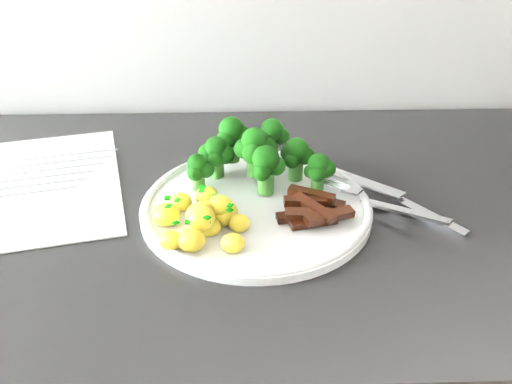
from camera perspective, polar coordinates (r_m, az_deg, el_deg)
The scene contains 7 objects.
recipe_paper at distance 0.90m, azimuth -19.21°, elevation 0.57°, with size 0.27×0.34×0.00m.
plate at distance 0.79m, azimuth 0.00°, elevation -1.33°, with size 0.30×0.30×0.02m.
broccoli at distance 0.83m, azimuth 0.02°, elevation 3.74°, with size 0.19×0.12×0.08m.
potatoes at distance 0.74m, azimuth -4.77°, elevation -2.37°, with size 0.12×0.13×0.04m.
beef_strips at distance 0.77m, azimuth 5.33°, elevation -1.59°, with size 0.10×0.09×0.03m.
fork at distance 0.80m, azimuth 11.89°, elevation -1.08°, with size 0.15×0.12×0.02m.
knife at distance 0.82m, azimuth 13.99°, elevation -1.36°, with size 0.16×0.17×0.02m.
Camera 1 is at (0.10, 1.00, 1.34)m, focal length 43.41 mm.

